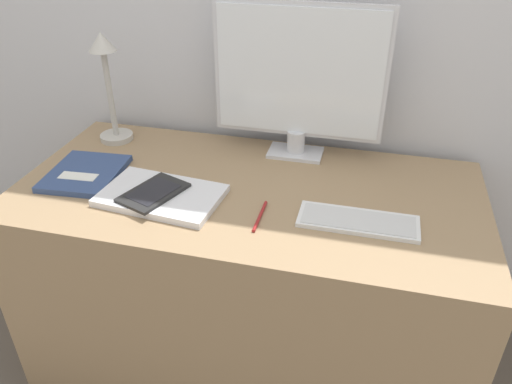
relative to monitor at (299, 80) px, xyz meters
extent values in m
cube|color=#997A56|center=(-0.10, -0.26, -0.62)|extent=(1.38, 0.68, 0.73)
cube|color=silver|center=(0.00, 0.00, -0.25)|extent=(0.18, 0.11, 0.01)
cylinder|color=silver|center=(0.00, 0.00, -0.21)|extent=(0.06, 0.06, 0.07)
cube|color=silver|center=(0.00, 0.00, 0.02)|extent=(0.54, 0.01, 0.42)
cube|color=white|center=(0.00, -0.01, 0.02)|extent=(0.51, 0.01, 0.39)
cube|color=silver|center=(0.23, -0.36, -0.25)|extent=(0.32, 0.12, 0.01)
cube|color=silver|center=(0.23, -0.36, -0.24)|extent=(0.30, 0.10, 0.00)
cube|color=silver|center=(-0.32, -0.37, -0.25)|extent=(0.36, 0.24, 0.01)
cube|color=silver|center=(-0.32, -0.37, -0.24)|extent=(0.36, 0.24, 0.01)
cube|color=black|center=(-0.34, -0.38, -0.23)|extent=(0.18, 0.22, 0.01)
cube|color=black|center=(-0.34, -0.38, -0.23)|extent=(0.14, 0.16, 0.00)
cylinder|color=#BCB7AD|center=(-0.64, -0.04, -0.25)|extent=(0.11, 0.11, 0.02)
cylinder|color=#BCB7AD|center=(-0.64, -0.04, -0.09)|extent=(0.02, 0.02, 0.29)
cone|color=#BCB7AD|center=(-0.64, -0.04, 0.09)|extent=(0.09, 0.09, 0.06)
cube|color=#334775|center=(-0.61, -0.31, -0.25)|extent=(0.23, 0.26, 0.02)
cube|color=silver|center=(-0.61, -0.34, -0.24)|extent=(0.12, 0.05, 0.00)
cylinder|color=maroon|center=(-0.03, -0.40, -0.25)|extent=(0.01, 0.14, 0.01)
camera|label=1|loc=(0.23, -1.48, 0.51)|focal=35.00mm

